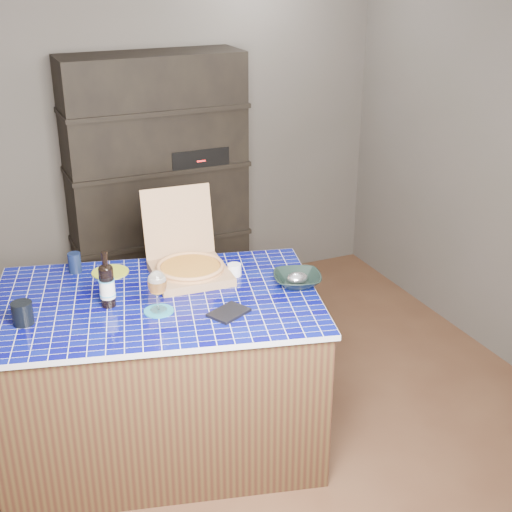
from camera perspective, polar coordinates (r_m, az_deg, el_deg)
name	(u,v)px	position (r m, az deg, el deg)	size (l,w,h in m)	color
room	(244,207)	(3.50, -1.01, 3.91)	(3.50, 3.50, 3.50)	brown
shelving_unit	(158,186)	(4.98, -7.82, 5.55)	(1.20, 0.41, 1.80)	black
kitchen_island	(162,373)	(3.70, -7.56, -9.29)	(1.76, 1.34, 0.86)	#47351C
pizza_box	(189,265)	(3.69, -5.38, -0.72)	(0.40, 0.48, 0.41)	#9B7950
mead_bottle	(107,285)	(3.41, -11.84, -2.27)	(0.08, 0.08, 0.28)	black
teal_trivet	(159,311)	(3.37, -7.78, -4.38)	(0.14, 0.14, 0.01)	teal
wine_glass	(157,284)	(3.30, -7.91, -2.23)	(0.09, 0.09, 0.20)	white
tumbler	(22,313)	(3.38, -18.18, -4.37)	(0.10, 0.10, 0.11)	black
dvd_case	(229,313)	(3.32, -2.19, -4.55)	(0.13, 0.18, 0.01)	black
bowl	(297,280)	(3.59, 3.32, -1.90)	(0.24, 0.24, 0.06)	black
foil_contents	(297,278)	(3.58, 3.32, -1.74)	(0.11, 0.09, 0.05)	silver
white_jar	(234,270)	(3.68, -1.74, -1.11)	(0.07, 0.07, 0.06)	white
navy_cup	(75,263)	(3.83, -14.31, -0.52)	(0.07, 0.07, 0.11)	black
green_trivet	(110,272)	(3.80, -11.58, -1.27)	(0.19, 0.19, 0.01)	#A3B526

